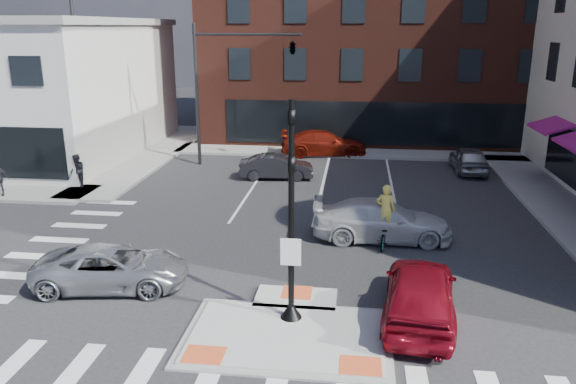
# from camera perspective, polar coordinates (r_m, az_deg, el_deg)

# --- Properties ---
(ground) EXTENTS (120.00, 120.00, 0.00)m
(ground) POSITION_cam_1_polar(r_m,az_deg,el_deg) (15.57, 0.14, -13.67)
(ground) COLOR #28282B
(ground) RESTS_ON ground
(refuge_island) EXTENTS (5.40, 4.65, 0.13)m
(refuge_island) POSITION_cam_1_polar(r_m,az_deg,el_deg) (15.33, 0.02, -13.99)
(refuge_island) COLOR gray
(refuge_island) RESTS_ON ground
(sidewalk_nw) EXTENTS (23.50, 20.50, 0.15)m
(sidewalk_nw) POSITION_cam_1_polar(r_m,az_deg,el_deg) (34.91, -24.98, 2.09)
(sidewalk_nw) COLOR gray
(sidewalk_nw) RESTS_ON ground
(sidewalk_e) EXTENTS (3.00, 24.00, 0.15)m
(sidewalk_e) POSITION_cam_1_polar(r_m,az_deg,el_deg) (26.28, 27.15, -2.55)
(sidewalk_e) COLOR gray
(sidewalk_e) RESTS_ON ground
(sidewalk_n) EXTENTS (26.00, 3.00, 0.15)m
(sidewalk_n) POSITION_cam_1_polar(r_m,az_deg,el_deg) (36.23, 9.08, 3.93)
(sidewalk_n) COLOR gray
(sidewalk_n) RESTS_ON ground
(building_n) EXTENTS (24.40, 18.40, 15.50)m
(building_n) POSITION_cam_1_polar(r_m,az_deg,el_deg) (45.38, 9.15, 16.25)
(building_n) COLOR #512219
(building_n) RESTS_ON ground
(building_far_left) EXTENTS (10.00, 12.00, 10.00)m
(building_far_left) POSITION_cam_1_polar(r_m,az_deg,el_deg) (65.67, 2.18, 14.00)
(building_far_left) COLOR slate
(building_far_left) RESTS_ON ground
(building_far_right) EXTENTS (12.00, 12.00, 12.00)m
(building_far_right) POSITION_cam_1_polar(r_m,az_deg,el_deg) (67.80, 13.72, 14.49)
(building_far_right) COLOR brown
(building_far_right) RESTS_ON ground
(signal_pole) EXTENTS (0.60, 0.60, 5.98)m
(signal_pole) POSITION_cam_1_polar(r_m,az_deg,el_deg) (14.90, 0.33, -5.05)
(signal_pole) COLOR black
(signal_pole) RESTS_ON refuge_island
(mast_arm_signal) EXTENTS (6.10, 2.24, 8.00)m
(mast_arm_signal) POSITION_cam_1_polar(r_m,az_deg,el_deg) (31.82, -2.24, 13.56)
(mast_arm_signal) COLOR black
(mast_arm_signal) RESTS_ON ground
(silver_suv) EXTENTS (4.94, 2.82, 1.30)m
(silver_suv) POSITION_cam_1_polar(r_m,az_deg,el_deg) (18.36, -17.42, -7.32)
(silver_suv) COLOR #AEB0B5
(silver_suv) RESTS_ON ground
(red_sedan) EXTENTS (2.45, 4.96, 1.63)m
(red_sedan) POSITION_cam_1_polar(r_m,az_deg,el_deg) (16.04, 13.26, -9.90)
(red_sedan) COLOR maroon
(red_sedan) RESTS_ON ground
(white_pickup) EXTENTS (5.28, 2.29, 1.51)m
(white_pickup) POSITION_cam_1_polar(r_m,az_deg,el_deg) (21.59, 9.53, -2.86)
(white_pickup) COLOR silver
(white_pickup) RESTS_ON ground
(bg_car_dark) EXTENTS (4.02, 1.76, 1.29)m
(bg_car_dark) POSITION_cam_1_polar(r_m,az_deg,el_deg) (29.89, -1.19, 2.58)
(bg_car_dark) COLOR #242328
(bg_car_dark) RESTS_ON ground
(bg_car_silver) EXTENTS (1.72, 4.22, 1.43)m
(bg_car_silver) POSITION_cam_1_polar(r_m,az_deg,el_deg) (32.88, 17.89, 3.20)
(bg_car_silver) COLOR #9EA2A5
(bg_car_silver) RESTS_ON ground
(bg_car_red) EXTENTS (5.59, 2.89, 1.55)m
(bg_car_red) POSITION_cam_1_polar(r_m,az_deg,el_deg) (35.43, 3.64, 4.97)
(bg_car_red) COLOR maroon
(bg_car_red) RESTS_ON ground
(cyclist) EXTENTS (0.97, 1.98, 2.35)m
(cyclist) POSITION_cam_1_polar(r_m,az_deg,el_deg) (20.96, 9.82, -3.36)
(cyclist) COLOR #3F3F44
(cyclist) RESTS_ON ground
(pedestrian_a) EXTENTS (1.02, 0.97, 1.65)m
(pedestrian_a) POSITION_cam_1_polar(r_m,az_deg,el_deg) (29.59, -20.60, 2.03)
(pedestrian_a) COLOR black
(pedestrian_a) RESTS_ON sidewalk_nw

